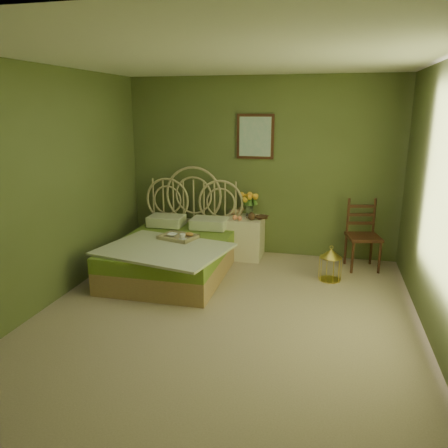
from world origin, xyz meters
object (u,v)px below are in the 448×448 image
(bed, at_px, (174,252))
(nightstand, at_px, (245,233))
(chair, at_px, (364,230))
(birdcage, at_px, (330,265))

(bed, height_order, nightstand, bed)
(nightstand, distance_m, chair, 1.68)
(bed, relative_size, birdcage, 5.03)
(bed, xyz_separation_m, birdcage, (2.04, 0.20, -0.08))
(birdcage, bearing_deg, chair, 55.45)
(nightstand, relative_size, birdcage, 2.45)
(nightstand, xyz_separation_m, chair, (1.67, -0.05, 0.16))
(bed, xyz_separation_m, chair, (2.46, 0.81, 0.24))
(birdcage, bearing_deg, bed, -174.51)
(bed, height_order, birdcage, bed)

